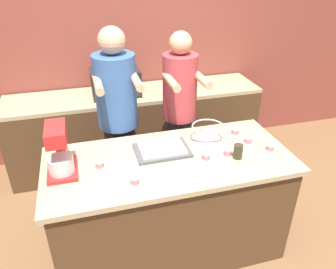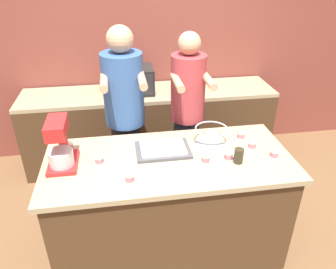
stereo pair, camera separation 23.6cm
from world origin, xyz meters
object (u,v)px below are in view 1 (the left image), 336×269
Objects in this scene: baking_tray at (162,150)px; cupcake_2 at (65,151)px; cupcake_3 at (135,179)px; cupcake_6 at (235,130)px; person_left at (119,124)px; drinking_glass at (238,151)px; cupcake_4 at (271,146)px; person_right at (179,119)px; cupcake_0 at (99,163)px; cupcake_5 at (206,155)px; mixing_bowl at (208,133)px; cupcake_7 at (248,139)px; microwave_oven at (115,82)px; stand_mixer at (59,152)px; cupcake_1 at (228,151)px.

cupcake_2 reaches higher than baking_tray.
cupcake_3 and cupcake_6 have the same top height.
person_left is 15.87× the size of drinking_glass.
person_left is at bearing 146.50° from cupcake_4.
person_right reaches higher than cupcake_2.
cupcake_0 and cupcake_3 have the same top height.
mixing_bowl is at bearing 66.28° from cupcake_5.
cupcake_3 is 1.00× the size of cupcake_7.
person_left is 0.57m from cupcake_2.
drinking_glass is (0.69, -1.52, -0.07)m from microwave_oven.
cupcake_5 is 1.00× the size of cupcake_7.
cupcake_5 is at bearing -113.72° from mixing_bowl.
cupcake_0 is (-0.22, -0.59, 0.01)m from person_left.
stand_mixer is 5.87× the size of cupcake_2.
person_left reaches higher than drinking_glass.
cupcake_2 is (-1.22, 0.39, -0.02)m from drinking_glass.
cupcake_2 and cupcake_3 have the same top height.
cupcake_2 is 1.00× the size of cupcake_5.
baking_tray is 6.74× the size of cupcake_7.
drinking_glass is 0.38m from cupcake_6.
cupcake_4 is at bearing -4.85° from stand_mixer.
cupcake_2 and cupcake_6 have the same top height.
cupcake_1 and cupcake_3 have the same top height.
cupcake_3 is at bearing -173.08° from drinking_glass.
microwave_oven is 8.29× the size of cupcake_0.
person_left is 28.72× the size of cupcake_4.
cupcake_5 and cupcake_6 have the same top height.
baking_tray is at bearing -63.00° from person_left.
cupcake_0 is 0.32m from cupcake_3.
microwave_oven reaches higher than drinking_glass.
cupcake_7 is (0.41, 0.13, 0.00)m from cupcake_5.
cupcake_4 is at bearing -4.17° from cupcake_1.
cupcake_0 is 1.00× the size of cupcake_4.
cupcake_5 is (-0.18, -0.01, 0.00)m from cupcake_1.
cupcake_1 is (0.07, -0.23, -0.04)m from mixing_bowl.
person_right is 27.62× the size of cupcake_4.
cupcake_4 is at bearing -31.51° from mixing_bowl.
baking_tray is 0.70m from cupcake_7.
cupcake_7 is at bearing 126.82° from cupcake_4.
cupcake_1 is at bearing -43.30° from person_left.
cupcake_0 is at bearing -44.91° from cupcake_2.
drinking_glass is at bearing -73.56° from person_right.
mixing_bowl is at bearing -65.31° from microwave_oven.
mixing_bowl is 4.29× the size of cupcake_7.
stand_mixer reaches higher than cupcake_5.
cupcake_0 is at bearing 172.16° from cupcake_5.
cupcake_0 reaches higher than baking_tray.
microwave_oven reaches higher than cupcake_4.
cupcake_4 is at bearing 6.81° from drinking_glass.
person_right is 27.62× the size of cupcake_6.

